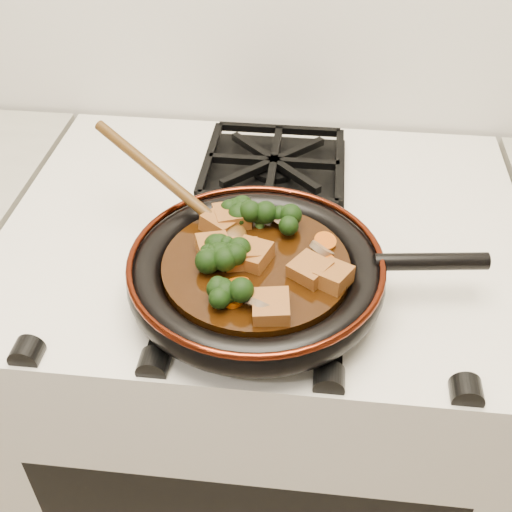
# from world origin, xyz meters

# --- Properties ---
(stove) EXTENTS (0.76, 0.60, 0.90)m
(stove) POSITION_xyz_m (0.00, 1.69, 0.45)
(stove) COLOR silver
(stove) RESTS_ON ground
(burner_grate_front) EXTENTS (0.23, 0.23, 0.03)m
(burner_grate_front) POSITION_xyz_m (0.00, 1.55, 0.91)
(burner_grate_front) COLOR black
(burner_grate_front) RESTS_ON stove
(burner_grate_back) EXTENTS (0.23, 0.23, 0.03)m
(burner_grate_back) POSITION_xyz_m (0.00, 1.83, 0.91)
(burner_grate_back) COLOR black
(burner_grate_back) RESTS_ON stove
(skillet) EXTENTS (0.44, 0.32, 0.05)m
(skillet) POSITION_xyz_m (0.01, 1.54, 0.94)
(skillet) COLOR black
(skillet) RESTS_ON burner_grate_front
(braising_sauce) EXTENTS (0.23, 0.23, 0.02)m
(braising_sauce) POSITION_xyz_m (0.00, 1.54, 0.95)
(braising_sauce) COLOR black
(braising_sauce) RESTS_ON skillet
(tofu_cube_0) EXTENTS (0.06, 0.06, 0.03)m
(tofu_cube_0) POSITION_xyz_m (0.07, 1.52, 0.97)
(tofu_cube_0) COLOR brown
(tofu_cube_0) RESTS_ON braising_sauce
(tofu_cube_1) EXTENTS (0.06, 0.06, 0.03)m
(tofu_cube_1) POSITION_xyz_m (-0.00, 1.54, 0.97)
(tofu_cube_1) COLOR brown
(tofu_cube_1) RESTS_ON braising_sauce
(tofu_cube_2) EXTENTS (0.06, 0.06, 0.03)m
(tofu_cube_2) POSITION_xyz_m (-0.04, 1.62, 0.97)
(tofu_cube_2) COLOR brown
(tofu_cube_2) RESTS_ON braising_sauce
(tofu_cube_3) EXTENTS (0.05, 0.06, 0.03)m
(tofu_cube_3) POSITION_xyz_m (-0.05, 1.55, 0.97)
(tofu_cube_3) COLOR brown
(tofu_cube_3) RESTS_ON braising_sauce
(tofu_cube_4) EXTENTS (0.05, 0.06, 0.03)m
(tofu_cube_4) POSITION_xyz_m (-0.01, 1.54, 0.97)
(tofu_cube_4) COLOR brown
(tofu_cube_4) RESTS_ON braising_sauce
(tofu_cube_5) EXTENTS (0.06, 0.05, 0.03)m
(tofu_cube_5) POSITION_xyz_m (-0.05, 1.60, 0.97)
(tofu_cube_5) COLOR brown
(tofu_cube_5) RESTS_ON braising_sauce
(tofu_cube_6) EXTENTS (0.05, 0.05, 0.03)m
(tofu_cube_6) POSITION_xyz_m (0.10, 1.51, 0.97)
(tofu_cube_6) COLOR brown
(tofu_cube_6) RESTS_ON braising_sauce
(tofu_cube_7) EXTENTS (0.05, 0.05, 0.03)m
(tofu_cube_7) POSITION_xyz_m (0.03, 1.45, 0.97)
(tofu_cube_7) COLOR brown
(tofu_cube_7) RESTS_ON braising_sauce
(broccoli_floret_0) EXTENTS (0.07, 0.07, 0.05)m
(broccoli_floret_0) POSITION_xyz_m (-0.04, 1.62, 0.97)
(broccoli_floret_0) COLOR black
(broccoli_floret_0) RESTS_ON braising_sauce
(broccoli_floret_1) EXTENTS (0.09, 0.08, 0.07)m
(broccoli_floret_1) POSITION_xyz_m (-0.02, 1.46, 0.97)
(broccoli_floret_1) COLOR black
(broccoli_floret_1) RESTS_ON braising_sauce
(broccoli_floret_2) EXTENTS (0.08, 0.08, 0.06)m
(broccoli_floret_2) POSITION_xyz_m (0.04, 1.60, 0.97)
(broccoli_floret_2) COLOR black
(broccoli_floret_2) RESTS_ON braising_sauce
(broccoli_floret_3) EXTENTS (0.08, 0.08, 0.06)m
(broccoli_floret_3) POSITION_xyz_m (-0.03, 1.53, 0.97)
(broccoli_floret_3) COLOR black
(broccoli_floret_3) RESTS_ON braising_sauce
(broccoli_floret_4) EXTENTS (0.09, 0.09, 0.06)m
(broccoli_floret_4) POSITION_xyz_m (-0.04, 1.53, 0.97)
(broccoli_floret_4) COLOR black
(broccoli_floret_4) RESTS_ON braising_sauce
(broccoli_floret_5) EXTENTS (0.09, 0.09, 0.07)m
(broccoli_floret_5) POSITION_xyz_m (0.00, 1.61, 0.97)
(broccoli_floret_5) COLOR black
(broccoli_floret_5) RESTS_ON braising_sauce
(broccoli_floret_6) EXTENTS (0.09, 0.08, 0.08)m
(broccoli_floret_6) POSITION_xyz_m (-0.04, 1.54, 0.97)
(broccoli_floret_6) COLOR black
(broccoli_floret_6) RESTS_ON braising_sauce
(carrot_coin_0) EXTENTS (0.03, 0.03, 0.01)m
(carrot_coin_0) POSITION_xyz_m (-0.04, 1.57, 0.96)
(carrot_coin_0) COLOR #A44004
(carrot_coin_0) RESTS_ON braising_sauce
(carrot_coin_1) EXTENTS (0.03, 0.03, 0.02)m
(carrot_coin_1) POSITION_xyz_m (0.09, 1.58, 0.96)
(carrot_coin_1) COLOR #A44004
(carrot_coin_1) RESTS_ON braising_sauce
(carrot_coin_2) EXTENTS (0.03, 0.03, 0.02)m
(carrot_coin_2) POSITION_xyz_m (-0.01, 1.49, 0.96)
(carrot_coin_2) COLOR #A44004
(carrot_coin_2) RESTS_ON braising_sauce
(carrot_coin_3) EXTENTS (0.03, 0.03, 0.02)m
(carrot_coin_3) POSITION_xyz_m (-0.02, 1.47, 0.96)
(carrot_coin_3) COLOR #A44004
(carrot_coin_3) RESTS_ON braising_sauce
(carrot_coin_4) EXTENTS (0.03, 0.03, 0.01)m
(carrot_coin_4) POSITION_xyz_m (0.08, 1.54, 0.96)
(carrot_coin_4) COLOR #A44004
(carrot_coin_4) RESTS_ON braising_sauce
(mushroom_slice_0) EXTENTS (0.04, 0.04, 0.03)m
(mushroom_slice_0) POSITION_xyz_m (0.03, 1.62, 0.97)
(mushroom_slice_0) COLOR brown
(mushroom_slice_0) RESTS_ON braising_sauce
(mushroom_slice_1) EXTENTS (0.04, 0.04, 0.03)m
(mushroom_slice_1) POSITION_xyz_m (0.02, 1.46, 0.97)
(mushroom_slice_1) COLOR brown
(mushroom_slice_1) RESTS_ON braising_sauce
(mushroom_slice_2) EXTENTS (0.04, 0.04, 0.03)m
(mushroom_slice_2) POSITION_xyz_m (0.08, 1.56, 0.97)
(mushroom_slice_2) COLOR brown
(mushroom_slice_2) RESTS_ON braising_sauce
(wooden_spoon) EXTENTS (0.14, 0.10, 0.24)m
(wooden_spoon) POSITION_xyz_m (-0.10, 1.63, 0.98)
(wooden_spoon) COLOR #462C0F
(wooden_spoon) RESTS_ON braising_sauce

